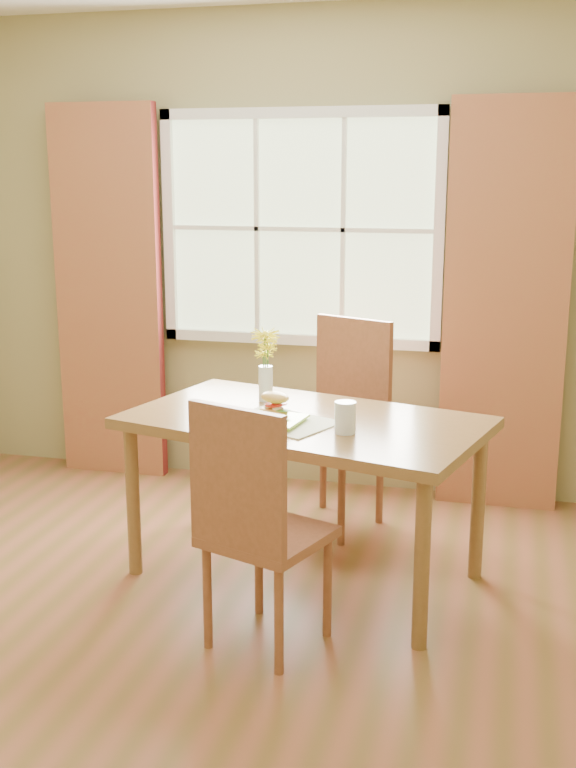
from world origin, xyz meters
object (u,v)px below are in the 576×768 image
Objects in this scene: dining_table at (305,434)px; flower_vase at (266,356)px; chair_near at (254,518)px; croissant_sandwich at (275,404)px; water_glass at (345,418)px; chair_far at (343,413)px.

dining_table is 0.46m from flower_vase.
flower_vase is at bearing 123.01° from chair_near.
chair_near is 0.70m from croissant_sandwich.
water_glass is at bearing 6.11° from croissant_sandwich.
water_glass is (0.18, -0.90, 0.23)m from chair_far.
chair_near is 0.93× the size of chair_far.
chair_near is (-0.03, -0.70, -0.13)m from dining_table.
chair_near is 2.91× the size of flower_vase.
croissant_sandwich is (-0.16, -0.77, 0.23)m from chair_far.
dining_table is at bearing 107.53° from chair_near.
croissant_sandwich is (-0.12, -0.06, 0.15)m from dining_table.
chair_near is 7.49× the size of water_glass.
flower_vase reaches higher than chair_far.
chair_near is 1.41m from chair_far.
chair_far reaches higher than dining_table.
croissant_sandwich is at bearing -78.97° from chair_far.
croissant_sandwich is 1.30× the size of water_glass.
chair_near is 5.78× the size of croissant_sandwich.
flower_vase is (-0.47, 0.44, 0.15)m from water_glass.
chair_far is 0.66m from flower_vase.
water_glass reaches higher than croissant_sandwich.
chair_near is at bearing -55.24° from croissant_sandwich.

